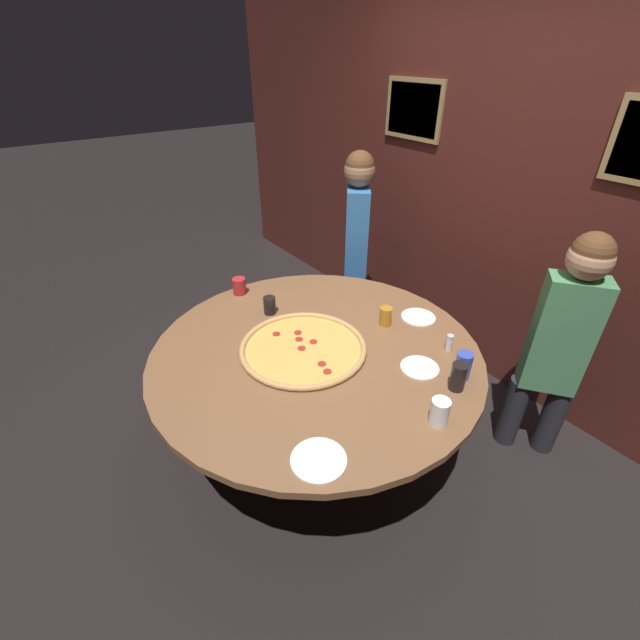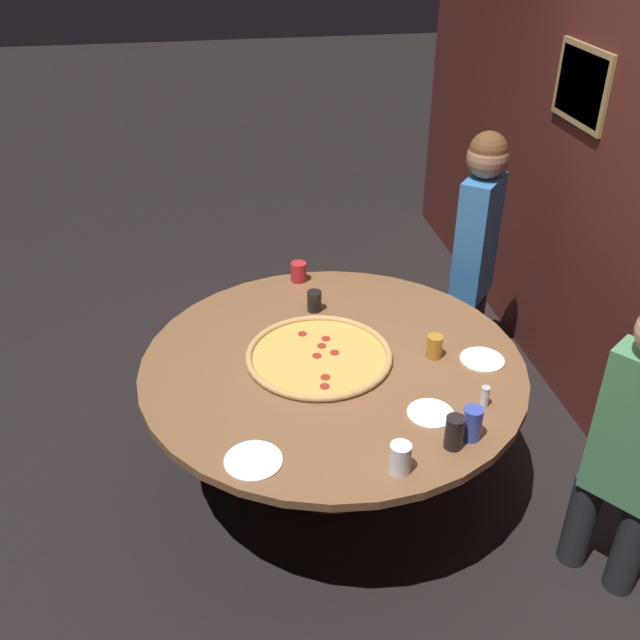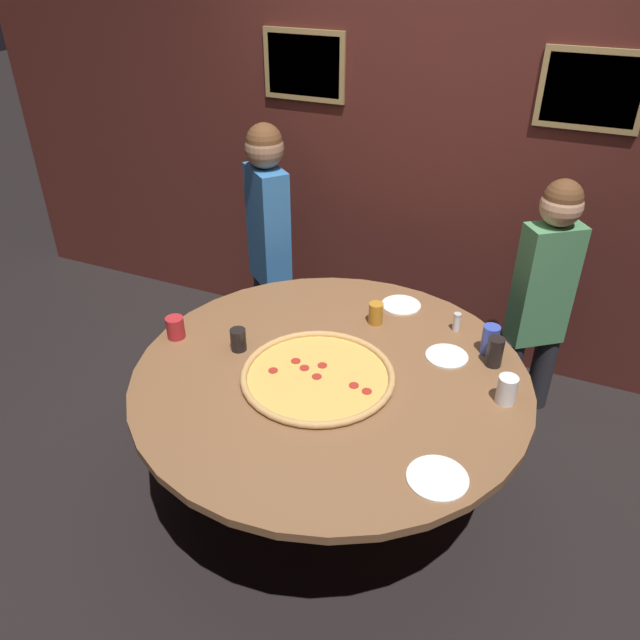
{
  "view_description": "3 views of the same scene",
  "coord_description": "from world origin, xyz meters",
  "px_view_note": "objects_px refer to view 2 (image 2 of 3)",
  "views": [
    {
      "loc": [
        1.52,
        -1.1,
        2.15
      ],
      "look_at": [
        0.03,
        0.0,
        0.95
      ],
      "focal_mm": 24.0,
      "sensor_mm": 36.0,
      "label": 1
    },
    {
      "loc": [
        2.68,
        -0.53,
        2.66
      ],
      "look_at": [
        -0.02,
        -0.06,
        0.96
      ],
      "focal_mm": 40.0,
      "sensor_mm": 36.0,
      "label": 2
    },
    {
      "loc": [
        0.87,
        -2.08,
        2.46
      ],
      "look_at": [
        -0.08,
        0.07,
        0.96
      ],
      "focal_mm": 35.0,
      "sensor_mm": 36.0,
      "label": 3
    }
  ],
  "objects_px": {
    "giant_pizza": "(319,356)",
    "diner_far_left": "(635,435)",
    "dining_table": "(332,380)",
    "drink_cup_centre_back": "(435,347)",
    "drink_cup_near_right": "(472,423)",
    "condiment_shaker": "(485,396)",
    "drink_cup_front_edge": "(299,272)",
    "drink_cup_by_shaker": "(400,458)",
    "white_plate_left_side": "(430,413)",
    "white_plate_right_side": "(253,461)",
    "diner_side_right": "(477,244)",
    "white_plate_near_front": "(482,360)",
    "drink_cup_far_right": "(314,301)",
    "drink_cup_beside_pizza": "(454,432)"
  },
  "relations": [
    {
      "from": "giant_pizza",
      "to": "diner_far_left",
      "type": "distance_m",
      "value": 1.39
    },
    {
      "from": "dining_table",
      "to": "drink_cup_centre_back",
      "type": "bearing_deg",
      "value": 84.66
    },
    {
      "from": "drink_cup_near_right",
      "to": "condiment_shaker",
      "type": "xyz_separation_m",
      "value": [
        -0.19,
        0.13,
        -0.02
      ]
    },
    {
      "from": "drink_cup_front_edge",
      "to": "drink_cup_by_shaker",
      "type": "xyz_separation_m",
      "value": [
        1.56,
        0.15,
        0.01
      ]
    },
    {
      "from": "white_plate_left_side",
      "to": "diner_far_left",
      "type": "bearing_deg",
      "value": 65.13
    },
    {
      "from": "giant_pizza",
      "to": "white_plate_right_side",
      "type": "height_order",
      "value": "giant_pizza"
    },
    {
      "from": "diner_side_right",
      "to": "giant_pizza",
      "type": "bearing_deg",
      "value": 167.03
    },
    {
      "from": "white_plate_near_front",
      "to": "white_plate_left_side",
      "type": "distance_m",
      "value": 0.49
    },
    {
      "from": "dining_table",
      "to": "drink_cup_far_right",
      "type": "xyz_separation_m",
      "value": [
        -0.47,
        -0.01,
        0.16
      ]
    },
    {
      "from": "dining_table",
      "to": "giant_pizza",
      "type": "relative_size",
      "value": 2.59
    },
    {
      "from": "diner_side_right",
      "to": "drink_cup_front_edge",
      "type": "bearing_deg",
      "value": 132.08
    },
    {
      "from": "diner_side_right",
      "to": "drink_cup_by_shaker",
      "type": "bearing_deg",
      "value": -169.33
    },
    {
      "from": "white_plate_near_front",
      "to": "white_plate_left_side",
      "type": "bearing_deg",
      "value": -46.74
    },
    {
      "from": "drink_cup_near_right",
      "to": "diner_far_left",
      "type": "bearing_deg",
      "value": 74.81
    },
    {
      "from": "drink_cup_near_right",
      "to": "drink_cup_centre_back",
      "type": "relative_size",
      "value": 1.28
    },
    {
      "from": "drink_cup_by_shaker",
      "to": "white_plate_left_side",
      "type": "bearing_deg",
      "value": 144.16
    },
    {
      "from": "dining_table",
      "to": "drink_cup_centre_back",
      "type": "distance_m",
      "value": 0.51
    },
    {
      "from": "giant_pizza",
      "to": "drink_cup_front_edge",
      "type": "xyz_separation_m",
      "value": [
        -0.77,
        0.02,
        0.04
      ]
    },
    {
      "from": "drink_cup_near_right",
      "to": "diner_far_left",
      "type": "xyz_separation_m",
      "value": [
        0.17,
        0.61,
        -0.01
      ]
    },
    {
      "from": "giant_pizza",
      "to": "white_plate_left_side",
      "type": "bearing_deg",
      "value": 38.73
    },
    {
      "from": "dining_table",
      "to": "drink_cup_front_edge",
      "type": "height_order",
      "value": "drink_cup_front_edge"
    },
    {
      "from": "giant_pizza",
      "to": "drink_cup_centre_back",
      "type": "bearing_deg",
      "value": 81.28
    },
    {
      "from": "giant_pizza",
      "to": "diner_far_left",
      "type": "height_order",
      "value": "diner_far_left"
    },
    {
      "from": "drink_cup_far_right",
      "to": "giant_pizza",
      "type": "bearing_deg",
      "value": -6.78
    },
    {
      "from": "white_plate_near_front",
      "to": "drink_cup_near_right",
      "type": "bearing_deg",
      "value": -25.74
    },
    {
      "from": "drink_cup_far_right",
      "to": "drink_cup_near_right",
      "type": "bearing_deg",
      "value": 22.54
    },
    {
      "from": "dining_table",
      "to": "diner_far_left",
      "type": "height_order",
      "value": "diner_far_left"
    },
    {
      "from": "dining_table",
      "to": "giant_pizza",
      "type": "distance_m",
      "value": 0.14
    },
    {
      "from": "giant_pizza",
      "to": "diner_far_left",
      "type": "relative_size",
      "value": 0.49
    },
    {
      "from": "drink_cup_by_shaker",
      "to": "white_plate_right_side",
      "type": "relative_size",
      "value": 0.56
    },
    {
      "from": "drink_cup_centre_back",
      "to": "white_plate_right_side",
      "type": "distance_m",
      "value": 1.07
    },
    {
      "from": "white_plate_near_front",
      "to": "white_plate_right_side",
      "type": "distance_m",
      "value": 1.23
    },
    {
      "from": "giant_pizza",
      "to": "white_plate_right_side",
      "type": "bearing_deg",
      "value": -29.93
    },
    {
      "from": "drink_cup_centre_back",
      "to": "drink_cup_near_right",
      "type": "bearing_deg",
      "value": -3.01
    },
    {
      "from": "drink_cup_front_edge",
      "to": "drink_cup_by_shaker",
      "type": "height_order",
      "value": "drink_cup_by_shaker"
    },
    {
      "from": "dining_table",
      "to": "giant_pizza",
      "type": "bearing_deg",
      "value": -122.77
    },
    {
      "from": "drink_cup_far_right",
      "to": "condiment_shaker",
      "type": "relative_size",
      "value": 1.13
    },
    {
      "from": "drink_cup_near_right",
      "to": "condiment_shaker",
      "type": "relative_size",
      "value": 1.5
    },
    {
      "from": "drink_cup_front_edge",
      "to": "diner_far_left",
      "type": "bearing_deg",
      "value": 34.55
    },
    {
      "from": "drink_cup_near_right",
      "to": "drink_cup_centre_back",
      "type": "xyz_separation_m",
      "value": [
        -0.58,
        0.03,
        -0.02
      ]
    },
    {
      "from": "white_plate_right_side",
      "to": "drink_cup_by_shaker",
      "type": "bearing_deg",
      "value": 74.77
    },
    {
      "from": "diner_far_left",
      "to": "white_plate_near_front",
      "type": "bearing_deg",
      "value": -8.12
    },
    {
      "from": "dining_table",
      "to": "diner_far_left",
      "type": "xyz_separation_m",
      "value": [
        0.79,
        1.06,
        0.17
      ]
    },
    {
      "from": "dining_table",
      "to": "condiment_shaker",
      "type": "bearing_deg",
      "value": 52.89
    },
    {
      "from": "drink_cup_centre_back",
      "to": "white_plate_near_front",
      "type": "height_order",
      "value": "drink_cup_centre_back"
    },
    {
      "from": "white_plate_right_side",
      "to": "diner_side_right",
      "type": "height_order",
      "value": "diner_side_right"
    },
    {
      "from": "white_plate_right_side",
      "to": "diner_far_left",
      "type": "relative_size",
      "value": 0.16
    },
    {
      "from": "drink_cup_by_shaker",
      "to": "diner_far_left",
      "type": "height_order",
      "value": "diner_far_left"
    },
    {
      "from": "white_plate_near_front",
      "to": "condiment_shaker",
      "type": "relative_size",
      "value": 2.15
    },
    {
      "from": "drink_cup_beside_pizza",
      "to": "diner_far_left",
      "type": "xyz_separation_m",
      "value": [
        0.13,
        0.7,
        -0.01
      ]
    }
  ]
}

